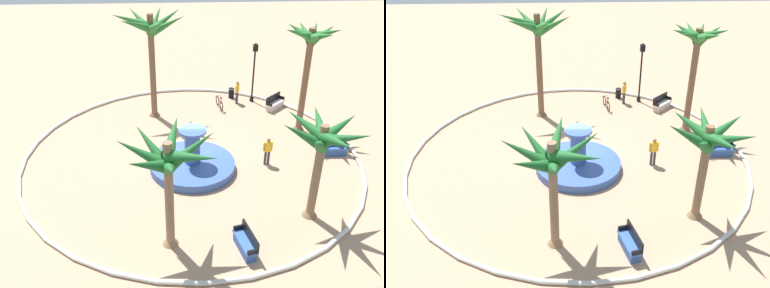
% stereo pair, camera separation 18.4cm
% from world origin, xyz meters
% --- Properties ---
extents(ground_plane, '(80.00, 80.00, 0.00)m').
position_xyz_m(ground_plane, '(0.00, 0.00, 0.00)').
color(ground_plane, tan).
extents(plaza_curb, '(18.73, 18.73, 0.20)m').
position_xyz_m(plaza_curb, '(0.00, 0.00, 0.10)').
color(plaza_curb, silver).
rests_on(plaza_curb, ground).
extents(fountain, '(4.56, 4.56, 2.41)m').
position_xyz_m(fountain, '(0.04, 1.33, 0.33)').
color(fountain, '#38569E').
rests_on(fountain, ground).
extents(palm_tree_near_fountain, '(3.37, 3.28, 6.66)m').
position_xyz_m(palm_tree_near_fountain, '(-6.85, -2.74, 5.35)').
color(palm_tree_near_fountain, brown).
rests_on(palm_tree_near_fountain, ground).
extents(palm_tree_by_curb, '(4.59, 4.47, 6.97)m').
position_xyz_m(palm_tree_by_curb, '(2.22, -5.27, 5.51)').
color(palm_tree_by_curb, brown).
rests_on(palm_tree_by_curb, ground).
extents(palm_tree_mid_plaza, '(3.66, 3.90, 4.95)m').
position_xyz_m(palm_tree_mid_plaza, '(-5.13, 5.46, 3.86)').
color(palm_tree_mid_plaza, brown).
rests_on(palm_tree_mid_plaza, ground).
extents(palm_tree_far_side, '(4.08, 4.25, 5.22)m').
position_xyz_m(palm_tree_far_side, '(1.29, 6.96, 4.07)').
color(palm_tree_far_side, '#8E6B4C').
rests_on(palm_tree_far_side, ground).
extents(bench_east, '(0.86, 1.67, 1.00)m').
position_xyz_m(bench_east, '(-1.82, 7.51, 0.35)').
color(bench_east, '#335BA8').
rests_on(bench_east, ground).
extents(bench_west, '(1.50, 1.47, 1.00)m').
position_xyz_m(bench_west, '(-6.03, -5.81, 0.35)').
color(bench_west, beige).
rests_on(bench_west, ground).
extents(bench_north, '(1.62, 0.56, 1.00)m').
position_xyz_m(bench_north, '(-7.95, 0.28, 0.35)').
color(bench_north, '#335BA8').
rests_on(bench_north, ground).
extents(lamppost, '(0.32, 0.32, 4.28)m').
position_xyz_m(lamppost, '(-4.67, -7.17, 2.51)').
color(lamppost, black).
rests_on(lamppost, ground).
extents(trash_bin, '(0.46, 0.46, 0.73)m').
position_xyz_m(trash_bin, '(-3.29, -7.85, 0.39)').
color(trash_bin, black).
rests_on(trash_bin, ground).
extents(bicycle_red_frame, '(0.46, 1.71, 0.94)m').
position_xyz_m(bicycle_red_frame, '(-2.23, -6.12, 0.38)').
color(bicycle_red_frame, black).
rests_on(bicycle_red_frame, ground).
extents(person_cyclist_helmet, '(0.32, 0.49, 1.64)m').
position_xyz_m(person_cyclist_helmet, '(-3.55, -6.88, 0.92)').
color(person_cyclist_helmet, '#33333D').
rests_on(person_cyclist_helmet, ground).
extents(person_cyclist_photo, '(0.53, 0.22, 1.63)m').
position_xyz_m(person_cyclist_photo, '(-4.03, 1.09, 0.91)').
color(person_cyclist_photo, '#33333D').
rests_on(person_cyclist_photo, ground).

